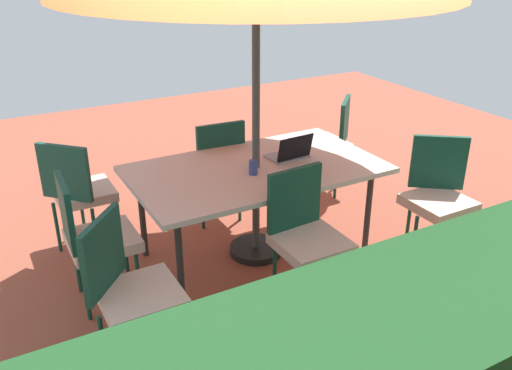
{
  "coord_description": "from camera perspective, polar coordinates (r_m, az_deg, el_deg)",
  "views": [
    {
      "loc": [
        1.91,
        3.46,
        2.42
      ],
      "look_at": [
        0.0,
        0.0,
        0.62
      ],
      "focal_mm": 38.32,
      "sensor_mm": 36.0,
      "label": 1
    }
  ],
  "objects": [
    {
      "name": "chair_northwest",
      "position": [
        4.61,
        18.48,
        -0.76
      ],
      "size": [
        0.58,
        0.58,
        0.98
      ],
      "rotation": [
        0.0,
        0.0,
        2.5
      ],
      "color": "beige",
      "rests_on": "ground_plane"
    },
    {
      "name": "chair_northeast",
      "position": [
        3.34,
        -13.03,
        -10.29
      ],
      "size": [
        0.59,
        0.59,
        0.98
      ],
      "rotation": [
        0.0,
        0.0,
        3.99
      ],
      "color": "beige",
      "rests_on": "ground_plane"
    },
    {
      "name": "ground_plane",
      "position": [
        4.64,
        0.0,
        -7.14
      ],
      "size": [
        10.0,
        10.0,
        0.02
      ],
      "primitive_type": "cube",
      "color": "#9E4C38"
    },
    {
      "name": "cup",
      "position": [
        4.12,
        -0.28,
        1.84
      ],
      "size": [
        0.07,
        0.07,
        0.11
      ],
      "primitive_type": "cylinder",
      "color": "#334C99",
      "rests_on": "dining_table"
    },
    {
      "name": "hedge_row",
      "position": [
        2.97,
        21.54,
        -16.84
      ],
      "size": [
        6.3,
        0.84,
        1.08
      ],
      "primitive_type": "cube",
      "color": "#1E4C23",
      "rests_on": "ground_plane"
    },
    {
      "name": "chair_southwest",
      "position": [
        5.58,
        7.58,
        4.7
      ],
      "size": [
        0.59,
        0.59,
        0.98
      ],
      "rotation": [
        0.0,
        0.0,
        0.8
      ],
      "color": "beige",
      "rests_on": "ground_plane"
    },
    {
      "name": "chair_south",
      "position": [
        4.93,
        -4.24,
        2.16
      ],
      "size": [
        0.46,
        0.47,
        0.98
      ],
      "rotation": [
        0.0,
        0.0,
        -0.07
      ],
      "color": "beige",
      "rests_on": "ground_plane"
    },
    {
      "name": "chair_southeast",
      "position": [
        4.67,
        -18.01,
        -0.36
      ],
      "size": [
        0.59,
        0.59,
        0.98
      ],
      "rotation": [
        0.0,
        0.0,
        5.49
      ],
      "color": "beige",
      "rests_on": "ground_plane"
    },
    {
      "name": "dining_table",
      "position": [
        4.29,
        0.0,
        1.28
      ],
      "size": [
        1.95,
        1.12,
        0.78
      ],
      "color": "silver",
      "rests_on": "ground_plane"
    },
    {
      "name": "chair_north",
      "position": [
        3.82,
        5.26,
        -4.93
      ],
      "size": [
        0.46,
        0.47,
        0.98
      ],
      "rotation": [
        0.0,
        0.0,
        3.21
      ],
      "color": "beige",
      "rests_on": "ground_plane"
    },
    {
      "name": "laptop",
      "position": [
        4.43,
        3.57,
        3.35
      ],
      "size": [
        0.34,
        0.27,
        0.21
      ],
      "rotation": [
        0.0,
        0.0,
        0.06
      ],
      "color": "gray",
      "rests_on": "dining_table"
    },
    {
      "name": "chair_east",
      "position": [
        3.94,
        -16.69,
        -4.96
      ],
      "size": [
        0.47,
        0.46,
        0.98
      ],
      "rotation": [
        0.0,
        0.0,
        4.66
      ],
      "color": "beige",
      "rests_on": "ground_plane"
    }
  ]
}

